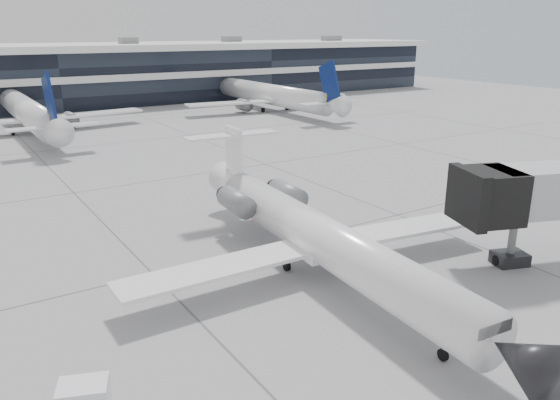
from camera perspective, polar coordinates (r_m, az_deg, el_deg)
ground at (r=37.76m, az=1.26°, el=-4.24°), size 220.00×220.00×0.00m
terminal at (r=113.15m, az=-23.08°, el=11.56°), size 170.00×22.00×10.00m
bg_jet_center at (r=86.01m, az=-24.63°, el=6.54°), size 32.00×40.00×9.60m
bg_jet_right at (r=99.64m, az=-1.13°, el=9.40°), size 32.00×40.00×9.60m
regional_jet at (r=32.14m, az=4.03°, el=-3.74°), size 23.99×29.98×6.92m
traffic_cone at (r=41.66m, az=-2.67°, el=-1.74°), size 0.43×0.43×0.57m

